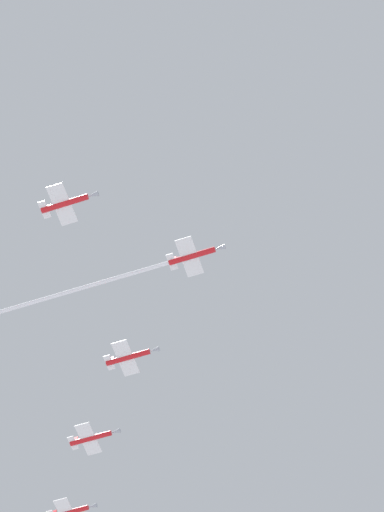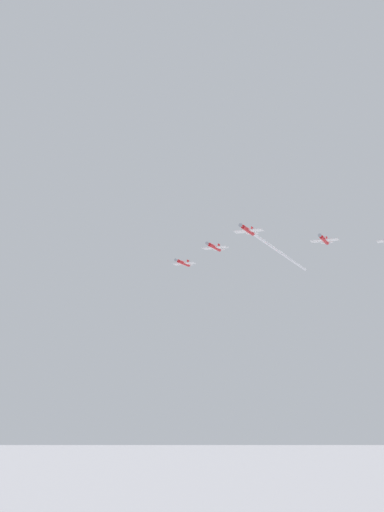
{
  "view_description": "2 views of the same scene",
  "coord_description": "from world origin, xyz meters",
  "px_view_note": "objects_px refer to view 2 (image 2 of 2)",
  "views": [
    {
      "loc": [
        -72.56,
        -25.22,
        3.72
      ],
      "look_at": [
        -3.73,
        -6.01,
        149.47
      ],
      "focal_mm": 64.1,
      "sensor_mm": 36.0,
      "label": 1
    },
    {
      "loc": [
        37.77,
        -155.71,
        112.24
      ],
      "look_at": [
        -19.03,
        -6.95,
        143.52
      ],
      "focal_mm": 42.76,
      "sensor_mm": 36.0,
      "label": 2
    }
  ],
  "objects_px": {
    "jet_starboard_outer": "(183,263)",
    "jet_port_inner": "(324,240)",
    "jet_starboard_inner": "(214,247)",
    "jet_lead": "(273,247)"
  },
  "relations": [
    {
      "from": "jet_port_inner",
      "to": "jet_starboard_inner",
      "type": "bearing_deg",
      "value": 0.0
    },
    {
      "from": "jet_starboard_inner",
      "to": "jet_starboard_outer",
      "type": "bearing_deg",
      "value": -40.26
    },
    {
      "from": "jet_starboard_outer",
      "to": "jet_starboard_inner",
      "type": "bearing_deg",
      "value": 139.74
    },
    {
      "from": "jet_lead",
      "to": "jet_starboard_outer",
      "type": "bearing_deg",
      "value": -13.89
    },
    {
      "from": "jet_starboard_outer",
      "to": "jet_lead",
      "type": "bearing_deg",
      "value": 166.11
    },
    {
      "from": "jet_lead",
      "to": "jet_port_inner",
      "type": "bearing_deg",
      "value": 160.6
    },
    {
      "from": "jet_lead",
      "to": "jet_port_inner",
      "type": "distance_m",
      "value": 17.29
    },
    {
      "from": "jet_starboard_outer",
      "to": "jet_port_inner",
      "type": "bearing_deg",
      "value": 164.24
    },
    {
      "from": "jet_starboard_inner",
      "to": "jet_starboard_outer",
      "type": "distance_m",
      "value": 21.41
    },
    {
      "from": "jet_starboard_inner",
      "to": "jet_starboard_outer",
      "type": "height_order",
      "value": "jet_starboard_inner"
    }
  ]
}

